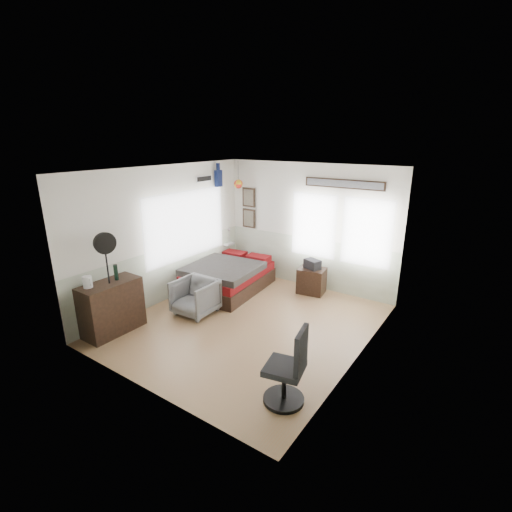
% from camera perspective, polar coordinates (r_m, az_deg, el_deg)
% --- Properties ---
extents(ground_plane, '(4.00, 4.50, 0.01)m').
position_cam_1_polar(ground_plane, '(6.78, -1.23, -10.35)').
color(ground_plane, '#A97A4F').
extents(room_shell, '(4.02, 4.52, 2.71)m').
position_cam_1_polar(room_shell, '(6.38, -0.92, 3.44)').
color(room_shell, white).
rests_on(room_shell, ground_plane).
extents(wall_decor, '(3.55, 1.32, 1.44)m').
position_cam_1_polar(wall_decor, '(8.29, 0.38, 10.22)').
color(wall_decor, '#301E13').
rests_on(wall_decor, room_shell).
extents(bed, '(1.53, 2.04, 0.61)m').
position_cam_1_polar(bed, '(8.10, -4.29, -3.19)').
color(bed, black).
rests_on(bed, ground_plane).
extents(dresser, '(0.48, 1.00, 0.90)m').
position_cam_1_polar(dresser, '(6.78, -21.30, -7.36)').
color(dresser, black).
rests_on(dresser, ground_plane).
extents(armchair, '(0.73, 0.75, 0.67)m').
position_cam_1_polar(armchair, '(7.09, -9.32, -6.22)').
color(armchair, slate).
rests_on(armchair, ground_plane).
extents(nightstand, '(0.61, 0.51, 0.55)m').
position_cam_1_polar(nightstand, '(8.01, 8.55, -3.77)').
color(nightstand, black).
rests_on(nightstand, ground_plane).
extents(task_chair, '(0.55, 0.55, 1.04)m').
position_cam_1_polar(task_chair, '(4.80, 5.08, -17.51)').
color(task_chair, black).
rests_on(task_chair, ground_plane).
extents(kettle, '(0.17, 0.14, 0.19)m').
position_cam_1_polar(kettle, '(6.50, -24.49, -3.65)').
color(kettle, silver).
rests_on(kettle, dresser).
extents(bottle, '(0.07, 0.07, 0.27)m').
position_cam_1_polar(bottle, '(6.65, -20.75, -2.35)').
color(bottle, black).
rests_on(bottle, dresser).
extents(stand_fan, '(0.16, 0.35, 0.87)m').
position_cam_1_polar(stand_fan, '(6.37, -22.25, 1.74)').
color(stand_fan, black).
rests_on(stand_fan, dresser).
extents(black_bag, '(0.39, 0.32, 0.20)m').
position_cam_1_polar(black_bag, '(7.89, 8.67, -1.24)').
color(black_bag, black).
rests_on(black_bag, nightstand).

